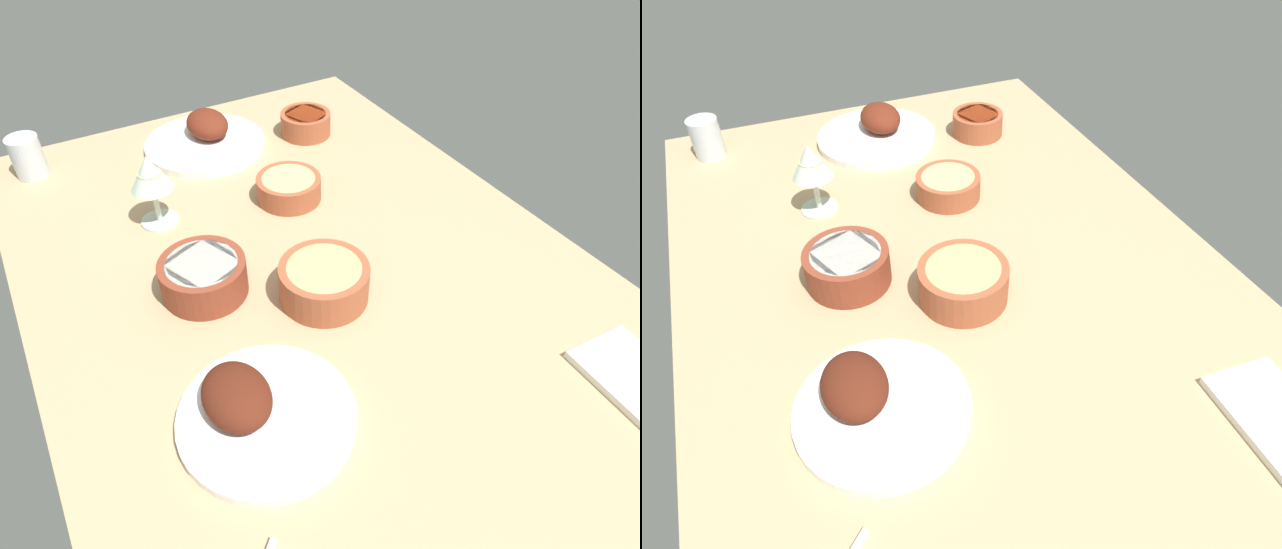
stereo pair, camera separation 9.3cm
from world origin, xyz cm
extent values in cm
cube|color=tan|center=(0.00, 0.00, 2.00)|extent=(140.00, 90.00, 4.00)
cylinder|color=white|center=(-51.48, -0.42, 4.80)|extent=(26.53, 26.53, 1.60)
ellipsoid|color=#602314|center=(-53.75, 1.80, 8.21)|extent=(11.72, 8.85, 5.67)
cylinder|color=white|center=(19.52, -19.19, 4.80)|extent=(23.59, 23.59, 1.60)
ellipsoid|color=#511E11|center=(16.71, -21.94, 8.01)|extent=(11.30, 8.76, 5.24)
cylinder|color=#A35133|center=(2.93, -0.96, 7.10)|extent=(14.43, 14.43, 6.20)
cylinder|color=#D6BC70|center=(2.93, -0.96, 9.70)|extent=(11.83, 11.83, 1.00)
cylinder|color=#A35133|center=(-24.50, 7.02, 6.34)|extent=(12.65, 12.65, 4.68)
cylinder|color=#DBCC7A|center=(-24.50, 7.02, 8.18)|extent=(10.37, 10.37, 1.00)
cylinder|color=#A35133|center=(-45.77, 22.47, 6.58)|extent=(11.40, 11.40, 5.16)
cylinder|color=#9E3314|center=(-45.77, 22.47, 8.66)|extent=(9.35, 9.35, 1.00)
cylinder|color=brown|center=(-7.78, -17.06, 7.06)|extent=(13.97, 13.97, 6.12)
cylinder|color=white|center=(-7.78, -17.06, 9.62)|extent=(11.46, 11.46, 1.00)
cylinder|color=silver|center=(-29.72, -17.58, 4.25)|extent=(7.00, 7.00, 0.50)
cylinder|color=silver|center=(-29.72, -17.58, 8.00)|extent=(1.00, 1.00, 7.00)
cone|color=silver|center=(-29.72, -17.58, 14.75)|extent=(7.60, 7.60, 6.50)
cylinder|color=beige|center=(-29.72, -17.58, 13.30)|extent=(4.18, 4.18, 2.80)
cylinder|color=silver|center=(-58.66, -35.37, 8.30)|extent=(6.41, 6.41, 8.61)
cube|color=white|center=(40.00, 28.24, 4.60)|extent=(17.48, 12.15, 1.20)
camera|label=1|loc=(59.39, -34.12, 68.39)|focal=31.78mm
camera|label=2|loc=(63.45, -25.80, 68.39)|focal=31.78mm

